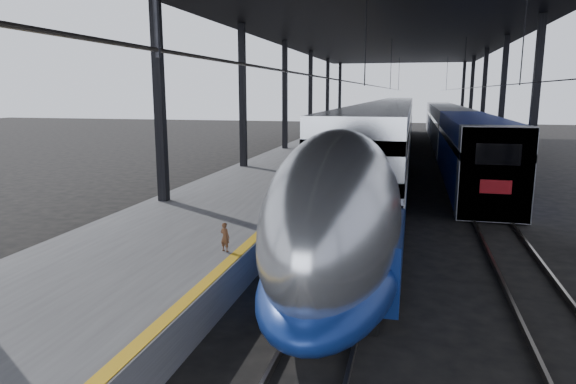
% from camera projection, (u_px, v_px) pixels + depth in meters
% --- Properties ---
extents(ground, '(160.00, 160.00, 0.00)m').
position_uv_depth(ground, '(271.00, 281.00, 14.48)').
color(ground, black).
rests_on(ground, ground).
extents(platform, '(6.00, 80.00, 1.00)m').
position_uv_depth(platform, '(300.00, 164.00, 34.28)').
color(platform, '#4C4C4F').
rests_on(platform, ground).
extents(yellow_strip, '(0.30, 80.00, 0.01)m').
position_uv_depth(yellow_strip, '(342.00, 158.00, 33.53)').
color(yellow_strip, gold).
rests_on(yellow_strip, platform).
extents(rails, '(6.52, 80.00, 0.16)m').
position_uv_depth(rails, '(423.00, 175.00, 32.51)').
color(rails, slate).
rests_on(rails, ground).
extents(canopy, '(18.00, 75.00, 9.47)m').
position_uv_depth(canopy, '(387.00, 28.00, 31.39)').
color(canopy, black).
rests_on(canopy, ground).
extents(tgv_train, '(3.17, 65.20, 4.54)m').
position_uv_depth(tgv_train, '(389.00, 134.00, 38.49)').
color(tgv_train, '#A9ABB0').
rests_on(tgv_train, ground).
extents(second_train, '(2.84, 56.05, 3.91)m').
position_uv_depth(second_train, '(450.00, 129.00, 46.30)').
color(second_train, navy).
rests_on(second_train, ground).
extents(child, '(0.34, 0.28, 0.80)m').
position_uv_depth(child, '(225.00, 237.00, 13.79)').
color(child, '#55321C').
rests_on(child, platform).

